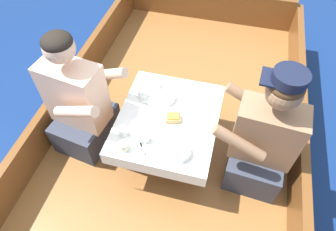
{
  "coord_description": "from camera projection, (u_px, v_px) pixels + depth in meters",
  "views": [
    {
      "loc": [
        0.32,
        -1.34,
        2.24
      ],
      "look_at": [
        0.0,
        -0.1,
        0.68
      ],
      "focal_mm": 32.0,
      "sensor_mm": 36.0,
      "label": 1
    }
  ],
  "objects": [
    {
      "name": "utensil_fork_starboard",
      "position": [
        144.0,
        151.0,
        1.86
      ],
      "size": [
        0.12,
        0.15,
        0.0
      ],
      "rotation": [
        0.0,
        0.0,
        2.2
      ],
      "color": "silver",
      "rests_on": "cockpit_table"
    },
    {
      "name": "utensil_knife_starboard",
      "position": [
        158.0,
        152.0,
        1.86
      ],
      "size": [
        0.16,
        0.08,
        0.0
      ],
      "rotation": [
        0.0,
        0.0,
        0.42
      ],
      "color": "silver",
      "rests_on": "cockpit_table"
    },
    {
      "name": "utensil_spoon_center",
      "position": [
        143.0,
        108.0,
        2.08
      ],
      "size": [
        0.06,
        0.17,
        0.01
      ],
      "rotation": [
        0.0,
        0.0,
        1.34
      ],
      "color": "silver",
      "rests_on": "cockpit_table"
    },
    {
      "name": "sandwich",
      "position": [
        173.0,
        118.0,
        1.99
      ],
      "size": [
        0.11,
        0.09,
        0.05
      ],
      "rotation": [
        0.0,
        0.0,
        0.28
      ],
      "color": "tan",
      "rests_on": "plate_sandwich"
    },
    {
      "name": "ground_plane",
      "position": [
        171.0,
        156.0,
        2.61
      ],
      "size": [
        60.0,
        60.0,
        0.0
      ],
      "primitive_type": "plane",
      "color": "navy"
    },
    {
      "name": "coffee_cup_center",
      "position": [
        143.0,
        95.0,
        2.13
      ],
      "size": [
        0.09,
        0.06,
        0.06
      ],
      "color": "silver",
      "rests_on": "cockpit_table"
    },
    {
      "name": "plate_sandwich",
      "position": [
        173.0,
        120.0,
        2.01
      ],
      "size": [
        0.18,
        0.18,
        0.01
      ],
      "color": "silver",
      "rests_on": "cockpit_table"
    },
    {
      "name": "boat_deck",
      "position": [
        171.0,
        148.0,
        2.51
      ],
      "size": [
        1.94,
        3.6,
        0.26
      ],
      "primitive_type": "cube",
      "color": "brown",
      "rests_on": "ground_plane"
    },
    {
      "name": "coffee_cup_starboard",
      "position": [
        144.0,
        137.0,
        1.9
      ],
      "size": [
        0.1,
        0.07,
        0.05
      ],
      "color": "silver",
      "rests_on": "cockpit_table"
    },
    {
      "name": "bowl_center_far",
      "position": [
        180.0,
        152.0,
        1.83
      ],
      "size": [
        0.13,
        0.13,
        0.04
      ],
      "color": "silver",
      "rests_on": "cockpit_table"
    },
    {
      "name": "cockpit_table",
      "position": [
        168.0,
        121.0,
        2.07
      ],
      "size": [
        0.67,
        0.79,
        0.4
      ],
      "color": "#B2B2B7",
      "rests_on": "boat_deck"
    },
    {
      "name": "coffee_cup_port",
      "position": [
        123.0,
        131.0,
        1.93
      ],
      "size": [
        0.09,
        0.06,
        0.05
      ],
      "color": "silver",
      "rests_on": "cockpit_table"
    },
    {
      "name": "bowl_starboard_near",
      "position": [
        166.0,
        97.0,
        2.12
      ],
      "size": [
        0.14,
        0.14,
        0.04
      ],
      "color": "silver",
      "rests_on": "cockpit_table"
    },
    {
      "name": "tin_can",
      "position": [
        124.0,
        146.0,
        1.86
      ],
      "size": [
        0.07,
        0.07,
        0.05
      ],
      "color": "silver",
      "rests_on": "cockpit_table"
    },
    {
      "name": "person_starboard",
      "position": [
        262.0,
        140.0,
        1.93
      ],
      "size": [
        0.54,
        0.47,
        0.98
      ],
      "rotation": [
        0.0,
        0.0,
        3.07
      ],
      "color": "#333847",
      "rests_on": "boat_deck"
    },
    {
      "name": "plate_bread",
      "position": [
        199.0,
        97.0,
        2.15
      ],
      "size": [
        0.2,
        0.2,
        0.01
      ],
      "color": "silver",
      "rests_on": "cockpit_table"
    },
    {
      "name": "gunwale_port",
      "position": [
        60.0,
        105.0,
        2.44
      ],
      "size": [
        0.06,
        3.6,
        0.3
      ],
      "primitive_type": "cube",
      "color": "brown",
      "rests_on": "boat_deck"
    },
    {
      "name": "bow_coaming",
      "position": [
        210.0,
        5.0,
        3.36
      ],
      "size": [
        1.82,
        0.06,
        0.35
      ],
      "primitive_type": "cube",
      "color": "brown",
      "rests_on": "boat_deck"
    },
    {
      "name": "utensil_spoon_port",
      "position": [
        197.0,
        117.0,
        2.03
      ],
      "size": [
        0.12,
        0.14,
        0.01
      ],
      "rotation": [
        0.0,
        0.0,
        2.27
      ],
      "color": "silver",
      "rests_on": "cockpit_table"
    },
    {
      "name": "bowl_port_near",
      "position": [
        153.0,
        84.0,
        2.21
      ],
      "size": [
        0.12,
        0.12,
        0.04
      ],
      "color": "silver",
      "rests_on": "cockpit_table"
    },
    {
      "name": "gunwale_starboard",
      "position": [
        298.0,
        155.0,
        2.14
      ],
      "size": [
        0.06,
        3.6,
        0.3
      ],
      "primitive_type": "cube",
      "color": "brown",
      "rests_on": "boat_deck"
    },
    {
      "name": "person_port",
      "position": [
        79.0,
        105.0,
        2.11
      ],
      "size": [
        0.57,
        0.51,
        0.99
      ],
      "rotation": [
        0.0,
        0.0,
        -0.15
      ],
      "color": "#333847",
      "rests_on": "boat_deck"
    }
  ]
}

